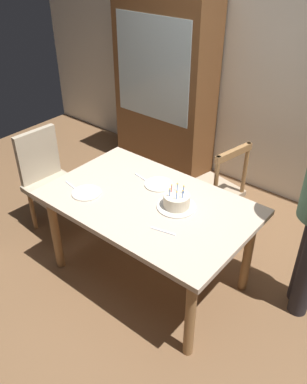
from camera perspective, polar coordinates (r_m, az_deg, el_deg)
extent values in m
plane|color=brown|center=(3.40, -0.67, -11.77)|extent=(6.40, 6.40, 0.00)
cube|color=silver|center=(4.13, 16.61, 16.65)|extent=(6.40, 0.10, 2.60)
cube|color=beige|center=(2.92, -0.76, -1.61)|extent=(1.52, 0.96, 0.04)
cylinder|color=#9E7042|center=(3.34, -13.79, -5.62)|extent=(0.07, 0.07, 0.72)
cylinder|color=#9E7042|center=(2.66, 5.25, -17.32)|extent=(0.07, 0.07, 0.72)
cylinder|color=#9E7042|center=(3.73, -4.77, 0.02)|extent=(0.07, 0.07, 0.72)
cylinder|color=#9E7042|center=(3.14, 13.31, -8.51)|extent=(0.07, 0.07, 0.72)
cylinder|color=silver|center=(2.85, 3.27, -2.07)|extent=(0.28, 0.28, 0.01)
cylinder|color=beige|center=(2.82, 3.31, -1.21)|extent=(0.19, 0.19, 0.09)
cylinder|color=#4C7FE5|center=(2.75, 4.17, -0.38)|extent=(0.01, 0.01, 0.05)
sphere|color=#FFC64C|center=(2.73, 4.20, 0.20)|extent=(0.01, 0.01, 0.01)
cylinder|color=#4C7FE5|center=(2.79, 4.32, 0.27)|extent=(0.01, 0.01, 0.05)
sphere|color=#FFC64C|center=(2.78, 4.35, 0.84)|extent=(0.01, 0.01, 0.01)
cylinder|color=#4C7FE5|center=(2.82, 3.40, 0.62)|extent=(0.01, 0.01, 0.05)
sphere|color=#FFC64C|center=(2.80, 3.43, 1.20)|extent=(0.01, 0.01, 0.01)
cylinder|color=#E54C4C|center=(2.80, 2.57, 0.46)|extent=(0.01, 0.01, 0.05)
sphere|color=#FFC64C|center=(2.78, 2.59, 1.03)|extent=(0.01, 0.01, 0.01)
cylinder|color=#4C7FE5|center=(2.76, 2.34, -0.12)|extent=(0.01, 0.01, 0.05)
sphere|color=#FFC64C|center=(2.74, 2.35, 0.46)|extent=(0.01, 0.01, 0.01)
cylinder|color=#4C7FE5|center=(2.73, 3.32, -0.56)|extent=(0.01, 0.01, 0.05)
sphere|color=#FFC64C|center=(2.71, 3.34, 0.02)|extent=(0.01, 0.01, 0.01)
cylinder|color=silver|center=(3.02, -9.52, -0.12)|extent=(0.22, 0.22, 0.01)
cylinder|color=silver|center=(3.08, 0.73, 1.11)|extent=(0.22, 0.22, 0.01)
cube|color=silver|center=(3.13, -11.55, 0.84)|extent=(0.18, 0.05, 0.01)
cube|color=silver|center=(3.17, -1.61, 2.00)|extent=(0.18, 0.05, 0.01)
cube|color=silver|center=(2.63, 1.36, -5.58)|extent=(0.18, 0.06, 0.01)
cube|color=tan|center=(3.60, 8.17, 0.10)|extent=(0.52, 0.52, 0.05)
cylinder|color=#9E7042|center=(3.93, 7.82, -0.85)|extent=(0.04, 0.04, 0.42)
cylinder|color=#9E7042|center=(3.73, 4.19, -2.74)|extent=(0.04, 0.04, 0.42)
cylinder|color=#9E7042|center=(3.76, 11.54, -3.11)|extent=(0.04, 0.04, 0.42)
cylinder|color=#9E7042|center=(3.54, 7.95, -5.25)|extent=(0.04, 0.04, 0.42)
cylinder|color=#9E7042|center=(3.48, 12.92, 3.16)|extent=(0.04, 0.04, 0.50)
cylinder|color=#9E7042|center=(3.24, 8.87, 1.14)|extent=(0.04, 0.04, 0.50)
cube|color=#9E7042|center=(3.25, 11.38, 5.49)|extent=(0.12, 0.40, 0.06)
cube|color=tan|center=(3.71, -13.87, 0.54)|extent=(0.47, 0.47, 0.05)
cylinder|color=#9E7042|center=(3.66, -14.00, -4.64)|extent=(0.04, 0.04, 0.42)
cylinder|color=#9E7042|center=(3.80, -9.85, -2.38)|extent=(0.04, 0.04, 0.42)
cylinder|color=#9E7042|center=(3.90, -16.86, -2.45)|extent=(0.04, 0.04, 0.42)
cylinder|color=#9E7042|center=(4.04, -12.85, -0.41)|extent=(0.04, 0.04, 0.42)
cube|color=tan|center=(3.74, -16.15, 4.89)|extent=(0.08, 0.40, 0.50)
cylinder|color=#262328|center=(3.15, 21.06, -8.68)|extent=(0.14, 0.14, 0.83)
cube|color=brown|center=(4.51, 1.67, 14.67)|extent=(1.10, 0.44, 1.90)
cube|color=silver|center=(4.26, -0.22, 17.08)|extent=(0.94, 0.01, 1.04)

